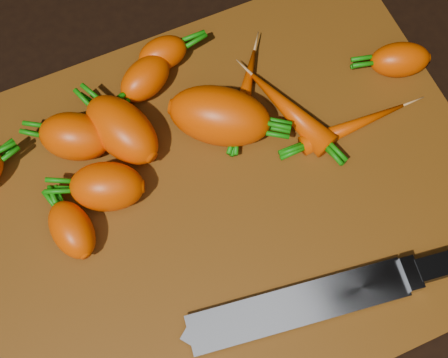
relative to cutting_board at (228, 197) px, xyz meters
name	(u,v)px	position (x,y,z in m)	size (l,w,h in m)	color
ground	(228,200)	(0.00, 0.00, -0.01)	(2.00, 2.00, 0.01)	black
cutting_board	(228,197)	(0.00, 0.00, 0.00)	(0.50, 0.40, 0.01)	#5D3510
carrot_1	(75,137)	(-0.12, 0.11, 0.03)	(0.07, 0.05, 0.05)	#E84500
carrot_2	(220,116)	(0.02, 0.07, 0.04)	(0.10, 0.06, 0.06)	#E84500
carrot_3	(122,130)	(-0.07, 0.09, 0.03)	(0.09, 0.05, 0.05)	#E84500
carrot_4	(145,78)	(-0.03, 0.14, 0.02)	(0.06, 0.04, 0.04)	#E84500
carrot_5	(163,53)	(0.00, 0.16, 0.02)	(0.05, 0.03, 0.03)	#E84500
carrot_6	(400,60)	(0.22, 0.06, 0.02)	(0.06, 0.04, 0.04)	#E84500
carrot_7	(245,92)	(0.06, 0.09, 0.02)	(0.10, 0.02, 0.02)	#E84500
carrot_8	(353,126)	(0.14, 0.01, 0.02)	(0.11, 0.02, 0.02)	#E84500
carrot_9	(289,110)	(0.09, 0.05, 0.02)	(0.11, 0.03, 0.03)	#E84500
carrot_10	(107,187)	(-0.10, 0.05, 0.03)	(0.07, 0.05, 0.05)	#E84500
carrot_11	(72,230)	(-0.15, 0.02, 0.02)	(0.06, 0.04, 0.04)	#E84500
knife	(320,300)	(0.03, -0.13, 0.01)	(0.33, 0.08, 0.02)	gray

